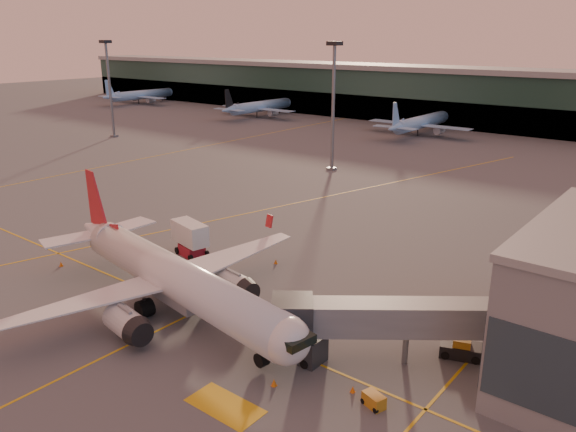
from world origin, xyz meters
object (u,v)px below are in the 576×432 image
Objects in this scene: gpu_cart at (374,400)px; pushback_tug at (461,349)px; main_airplane at (171,277)px; catering_truck at (190,237)px.

gpu_cart is 11.00m from pushback_tug.
catering_truck is (-10.19, 11.61, -1.34)m from main_airplane.
main_airplane is at bearing -163.42° from gpu_cart.
main_airplane is at bearing -35.95° from catering_truck.
main_airplane is 15.50m from catering_truck.
main_airplane reaches higher than gpu_cart.
catering_truck reaches higher than pushback_tug.
gpu_cart is at bearing -122.59° from pushback_tug.
gpu_cart is (33.76, -12.30, -1.95)m from catering_truck.
main_airplane is 19.23× the size of gpu_cart.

